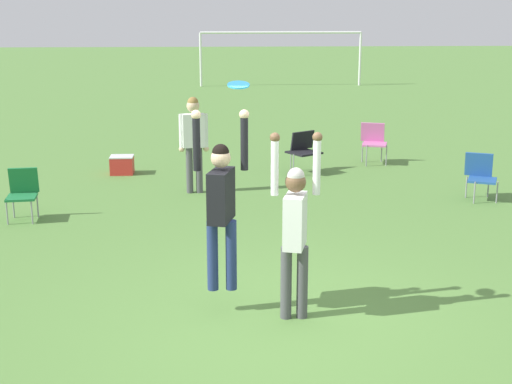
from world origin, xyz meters
name	(u,v)px	position (x,y,z in m)	size (l,w,h in m)	color
ground_plane	(277,320)	(0.00, 0.00, 0.00)	(120.00, 120.00, 0.00)	#56843D
person_jumping	(221,198)	(-0.57, 0.28, 1.29)	(0.60, 0.49, 1.97)	navy
person_defending	(295,223)	(0.19, 0.06, 1.06)	(0.54, 0.43, 2.02)	#4C4C51
frisbee	(238,85)	(-0.39, 0.06, 2.50)	(0.22, 0.22, 0.07)	#2D9EDB
camping_chair_0	(303,148)	(1.20, 7.13, 0.50)	(0.77, 0.84, 0.83)	gray
camping_chair_1	(374,140)	(2.83, 7.95, 0.52)	(0.63, 0.67, 0.86)	gray
camping_chair_2	(23,190)	(-3.64, 4.05, 0.47)	(0.49, 0.52, 0.82)	gray
camping_chair_3	(481,174)	(4.02, 4.82, 0.46)	(0.62, 0.67, 0.80)	gray
person_spectator_near	(194,136)	(-0.98, 5.59, 1.05)	(0.54, 0.25, 1.74)	#4C4C51
cooler_box	(122,165)	(-2.48, 7.23, 0.19)	(0.46, 0.40, 0.37)	red
soccer_goal	(281,43)	(2.44, 24.44, 1.84)	(7.10, 0.10, 2.35)	white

